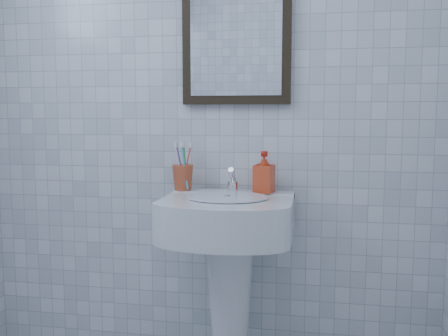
# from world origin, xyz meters

# --- Properties ---
(wall_back) EXTENTS (2.20, 0.02, 2.50)m
(wall_back) POSITION_xyz_m (0.00, 1.20, 1.25)
(wall_back) COLOR white
(wall_back) RESTS_ON ground
(washbasin) EXTENTS (0.55, 0.41, 0.85)m
(washbasin) POSITION_xyz_m (0.15, 0.99, 0.57)
(washbasin) COLOR white
(washbasin) RESTS_ON ground
(faucet) EXTENTS (0.05, 0.10, 0.12)m
(faucet) POSITION_xyz_m (0.15, 1.09, 0.89)
(faucet) COLOR silver
(faucet) RESTS_ON washbasin
(toothbrush_cup) EXTENTS (0.13, 0.13, 0.12)m
(toothbrush_cup) POSITION_xyz_m (-0.09, 1.10, 0.90)
(toothbrush_cup) COLOR #B44C2A
(toothbrush_cup) RESTS_ON washbasin
(soap_dispenser) EXTENTS (0.10, 0.10, 0.18)m
(soap_dispenser) POSITION_xyz_m (0.29, 1.10, 0.94)
(soap_dispenser) COLOR red
(soap_dispenser) RESTS_ON washbasin
(wall_mirror) EXTENTS (0.50, 0.04, 0.62)m
(wall_mirror) POSITION_xyz_m (0.15, 1.18, 1.55)
(wall_mirror) COLOR black
(wall_mirror) RESTS_ON wall_back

